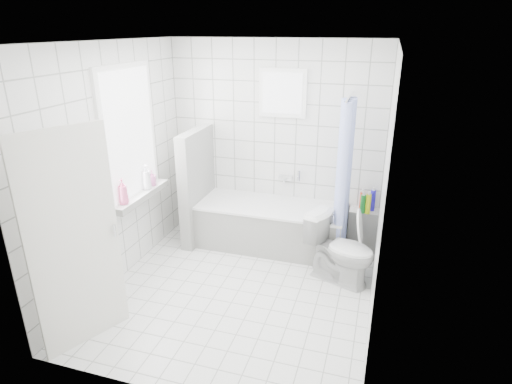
% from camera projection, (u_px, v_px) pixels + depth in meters
% --- Properties ---
extents(ground, '(3.00, 3.00, 0.00)m').
position_uv_depth(ground, '(238.00, 291.00, 4.72)').
color(ground, white).
rests_on(ground, ground).
extents(ceiling, '(3.00, 3.00, 0.00)m').
position_uv_depth(ceiling, '(234.00, 41.00, 3.78)').
color(ceiling, white).
rests_on(ceiling, ground).
extents(wall_back, '(2.80, 0.02, 2.60)m').
position_uv_depth(wall_back, '(275.00, 143.00, 5.58)').
color(wall_back, white).
rests_on(wall_back, ground).
extents(wall_front, '(2.80, 0.02, 2.60)m').
position_uv_depth(wall_front, '(163.00, 250.00, 2.91)').
color(wall_front, white).
rests_on(wall_front, ground).
extents(wall_left, '(0.02, 3.00, 2.60)m').
position_uv_depth(wall_left, '(115.00, 167.00, 4.63)').
color(wall_left, white).
rests_on(wall_left, ground).
extents(wall_right, '(0.02, 3.00, 2.60)m').
position_uv_depth(wall_right, '(382.00, 195.00, 3.86)').
color(wall_right, white).
rests_on(wall_right, ground).
extents(window_left, '(0.01, 0.90, 1.40)m').
position_uv_depth(window_left, '(131.00, 134.00, 4.77)').
color(window_left, white).
rests_on(window_left, wall_left).
extents(window_back, '(0.50, 0.01, 0.50)m').
position_uv_depth(window_back, '(282.00, 93.00, 5.28)').
color(window_back, white).
rests_on(window_back, wall_back).
extents(window_sill, '(0.18, 1.02, 0.08)m').
position_uv_depth(window_sill, '(141.00, 196.00, 5.03)').
color(window_sill, white).
rests_on(window_sill, wall_left).
extents(door, '(0.38, 0.74, 2.00)m').
position_uv_depth(door, '(75.00, 242.00, 3.65)').
color(door, silver).
rests_on(door, ground).
extents(bathtub, '(1.89, 0.77, 0.58)m').
position_uv_depth(bathtub, '(271.00, 225.00, 5.60)').
color(bathtub, white).
rests_on(bathtub, ground).
extents(partition_wall, '(0.15, 0.85, 1.50)m').
position_uv_depth(partition_wall, '(197.00, 186.00, 5.66)').
color(partition_wall, white).
rests_on(partition_wall, ground).
extents(tiled_ledge, '(0.40, 0.24, 0.55)m').
position_uv_depth(tiled_ledge, '(364.00, 230.00, 5.51)').
color(tiled_ledge, white).
rests_on(tiled_ledge, ground).
extents(toilet, '(0.87, 0.67, 0.78)m').
position_uv_depth(toilet, '(341.00, 249.00, 4.79)').
color(toilet, white).
rests_on(toilet, ground).
extents(curtain_rod, '(0.02, 0.80, 0.02)m').
position_uv_depth(curtain_rod, '(350.00, 97.00, 4.71)').
color(curtain_rod, silver).
rests_on(curtain_rod, wall_back).
extents(shower_curtain, '(0.14, 0.48, 1.78)m').
position_uv_depth(shower_curtain, '(342.00, 177.00, 4.92)').
color(shower_curtain, '#4D63E3').
rests_on(shower_curtain, curtain_rod).
extents(tub_faucet, '(0.18, 0.06, 0.06)m').
position_uv_depth(tub_faucet, '(286.00, 178.00, 5.66)').
color(tub_faucet, silver).
rests_on(tub_faucet, wall_back).
extents(sill_bottles, '(0.17, 0.74, 0.31)m').
position_uv_depth(sill_bottles, '(138.00, 182.00, 4.93)').
color(sill_bottles, white).
rests_on(sill_bottles, window_sill).
extents(ledge_bottles, '(0.19, 0.18, 0.27)m').
position_uv_depth(ledge_bottles, '(367.00, 202.00, 5.33)').
color(ledge_bottles, red).
rests_on(ledge_bottles, tiled_ledge).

